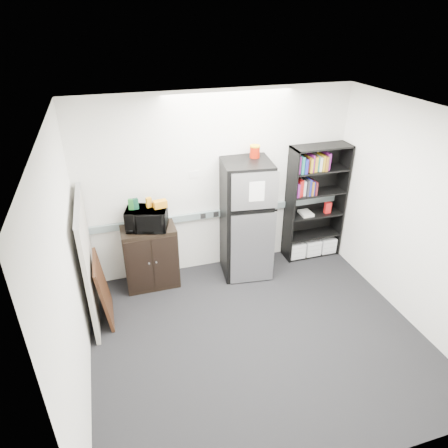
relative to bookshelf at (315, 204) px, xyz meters
name	(u,v)px	position (x,y,z in m)	size (l,w,h in m)	color
floor	(258,337)	(-1.53, -1.57, -0.91)	(4.00, 4.00, 0.00)	black
wall_back	(218,185)	(-1.53, 0.18, 0.44)	(4.00, 0.02, 2.70)	white
wall_right	(416,219)	(0.47, -1.57, 0.44)	(0.02, 3.50, 2.70)	white
wall_left	(69,275)	(-3.53, -1.57, 0.44)	(0.02, 3.50, 2.70)	white
ceiling	(269,119)	(-1.53, -1.57, 1.79)	(4.00, 3.50, 0.02)	white
electrical_raceway	(219,213)	(-1.53, 0.15, -0.01)	(3.92, 0.05, 0.10)	gray
wall_note	(194,174)	(-1.88, 0.18, 0.64)	(0.14, 0.00, 0.10)	white
bookshelf	(315,204)	(0.00, 0.00, 0.00)	(0.90, 0.34, 1.85)	black
cubicle_partition	(88,261)	(-3.43, -0.49, -0.10)	(0.06, 1.30, 1.62)	#ADA59A
cabinet	(151,256)	(-2.62, -0.06, -0.44)	(0.75, 0.50, 0.94)	black
microwave	(147,219)	(-2.62, -0.08, 0.17)	(0.54, 0.37, 0.30)	black
snack_box_a	(131,204)	(-2.80, -0.05, 0.40)	(0.07, 0.05, 0.15)	#1A5C22
snack_box_b	(135,204)	(-2.74, -0.05, 0.40)	(0.07, 0.05, 0.15)	#0C3523
snack_box_c	(149,202)	(-2.57, -0.05, 0.39)	(0.07, 0.05, 0.14)	orange
snack_bag	(160,204)	(-2.42, -0.10, 0.37)	(0.18, 0.10, 0.10)	orange
refrigerator	(245,220)	(-1.21, -0.14, -0.02)	(0.74, 0.77, 1.78)	black
coffee_can	(255,151)	(-1.05, -0.02, 0.97)	(0.14, 0.14, 0.19)	#9D1807
framed_poster	(104,289)	(-3.30, -0.63, -0.47)	(0.15, 0.69, 0.88)	black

